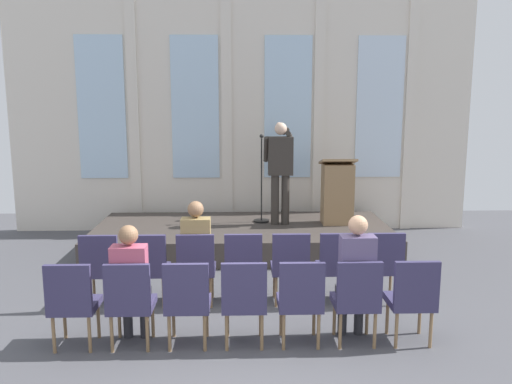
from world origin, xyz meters
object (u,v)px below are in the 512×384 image
object	(u,v)px
chair_r1_c5	(357,296)
audience_r1_c5	(356,273)
chair_r0_c6	(383,262)
chair_r1_c3	(244,298)
chair_r1_c6	(412,296)
speaker	(280,165)
mic_stand	(261,203)
chair_r0_c0	(102,265)
chair_r0_c3	(243,264)
chair_r1_c0	(72,300)
audience_r1_c1	(131,279)
chair_r0_c4	(290,263)
chair_r1_c4	(301,297)
chair_r1_c2	(187,298)
chair_r1_c1	(130,299)
chair_r0_c1	(149,265)
chair_r0_c2	(196,264)
chair_r0_c5	(337,263)
lectern	(337,192)
audience_r0_c2	(197,247)

from	to	relation	value
chair_r1_c5	audience_r1_c5	xyz separation A→B (m)	(-0.00, 0.08, 0.23)
chair_r0_c6	chair_r1_c3	world-z (taller)	same
chair_r0_c6	chair_r1_c6	size ratio (longest dim) A/B	1.00
speaker	mic_stand	distance (m)	0.78
chair_r0_c0	chair_r0_c6	bearing A→B (deg)	0.00
chair_r0_c3	chair_r1_c6	distance (m)	2.09
chair_r0_c0	chair_r1_c0	distance (m)	1.14
mic_stand	chair_r0_c0	bearing A→B (deg)	-126.70
audience_r1_c1	audience_r1_c5	size ratio (longest dim) A/B	0.94
mic_stand	chair_r0_c6	size ratio (longest dim) A/B	1.65
chair_r0_c4	chair_r1_c4	bearing A→B (deg)	-90.00
chair_r0_c6	audience_r1_c1	world-z (taller)	audience_r1_c1
chair_r1_c0	chair_r1_c2	size ratio (longest dim) A/B	1.00
chair_r1_c1	chair_r0_c6	bearing A→B (deg)	21.31
chair_r0_c1	chair_r0_c2	xyz separation A→B (m)	(0.58, 0.00, 0.00)
chair_r0_c5	chair_r0_c2	bearing A→B (deg)	180.00
chair_r1_c6	mic_stand	bearing A→B (deg)	109.71
chair_r1_c2	chair_r1_c6	distance (m)	2.34
chair_r0_c4	audience_r1_c5	world-z (taller)	audience_r1_c5
chair_r0_c6	audience_r1_c1	size ratio (longest dim) A/B	0.72
chair_r0_c6	mic_stand	bearing A→B (deg)	116.73
mic_stand	lectern	distance (m)	1.34
chair_r0_c2	audience_r1_c1	bearing A→B (deg)	-118.94
mic_stand	audience_r0_c2	xyz separation A→B (m)	(-0.92, -2.73, -0.01)
chair_r0_c6	audience_r1_c5	bearing A→B (deg)	-118.83
chair_r0_c0	chair_r0_c2	size ratio (longest dim) A/B	1.00
audience_r0_c2	chair_r1_c4	world-z (taller)	audience_r0_c2
speaker	chair_r1_c5	bearing A→B (deg)	-82.22
chair_r0_c3	chair_r1_c3	distance (m)	1.14
chair_r1_c2	chair_r1_c5	xyz separation A→B (m)	(1.75, 0.00, 0.00)
mic_stand	chair_r0_c1	size ratio (longest dim) A/B	1.65
speaker	audience_r1_c5	size ratio (longest dim) A/B	1.27
chair_r1_c1	audience_r1_c1	world-z (taller)	audience_r1_c1
chair_r0_c1	chair_r1_c5	world-z (taller)	same
chair_r0_c4	audience_r1_c1	distance (m)	2.06
chair_r0_c2	audience_r0_c2	size ratio (longest dim) A/B	0.71
chair_r0_c5	chair_r0_c0	bearing A→B (deg)	180.00
chair_r1_c0	chair_r1_c2	xyz separation A→B (m)	(1.17, 0.00, 0.00)
chair_r1_c1	lectern	bearing A→B (deg)	53.22
chair_r0_c4	chair_r1_c3	world-z (taller)	same
chair_r0_c1	chair_r1_c6	bearing A→B (deg)	-21.31
lectern	chair_r1_c0	size ratio (longest dim) A/B	1.23
chair_r0_c6	chair_r1_c2	bearing A→B (deg)	-154.01
chair_r0_c3	chair_r1_c6	xyz separation A→B (m)	(1.75, -1.14, 0.00)
chair_r0_c0	chair_r0_c5	xyz separation A→B (m)	(2.92, 0.00, 0.00)
chair_r0_c5	chair_r1_c3	bearing A→B (deg)	-135.72
chair_r0_c1	audience_r1_c1	size ratio (longest dim) A/B	0.72
speaker	lectern	size ratio (longest dim) A/B	1.52
chair_r1_c5	chair_r1_c6	size ratio (longest dim) A/B	1.00
lectern	chair_r0_c0	bearing A→B (deg)	-142.28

